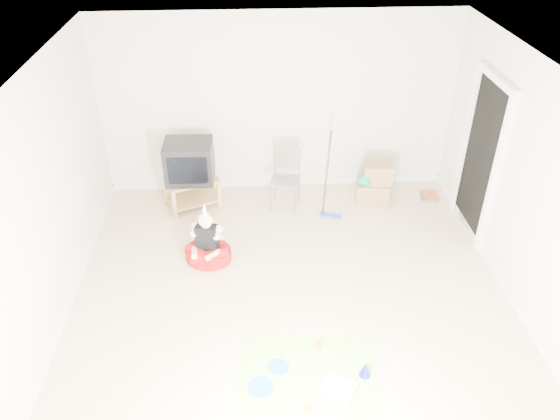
{
  "coord_description": "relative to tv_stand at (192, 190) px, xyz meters",
  "views": [
    {
      "loc": [
        -0.41,
        -4.73,
        4.25
      ],
      "look_at": [
        -0.1,
        0.4,
        0.9
      ],
      "focal_mm": 35.0,
      "sensor_mm": 36.0,
      "label": 1
    }
  ],
  "objects": [
    {
      "name": "ground",
      "position": [
        1.25,
        -1.96,
        -0.27
      ],
      "size": [
        5.0,
        5.0,
        0.0
      ],
      "primitive_type": "plane",
      "color": "beige",
      "rests_on": "ground"
    },
    {
      "name": "doorway_recess",
      "position": [
        3.73,
        -0.76,
        0.76
      ],
      "size": [
        0.02,
        0.9,
        2.05
      ],
      "primitive_type": "cube",
      "color": "black",
      "rests_on": "ground"
    },
    {
      "name": "tv_stand",
      "position": [
        0.0,
        0.0,
        0.0
      ],
      "size": [
        0.83,
        0.69,
        0.45
      ],
      "color": "#A6824B",
      "rests_on": "ground"
    },
    {
      "name": "crt_tv",
      "position": [
        0.0,
        -0.0,
        0.46
      ],
      "size": [
        0.66,
        0.55,
        0.56
      ],
      "primitive_type": "cube",
      "rotation": [
        0.0,
        0.0,
        -0.02
      ],
      "color": "black",
      "rests_on": "tv_stand"
    },
    {
      "name": "folding_chair",
      "position": [
        1.31,
        -0.09,
        0.16
      ],
      "size": [
        0.47,
        0.46,
        0.87
      ],
      "color": "gray",
      "rests_on": "ground"
    },
    {
      "name": "cardboard_boxes",
      "position": [
        2.61,
        0.0,
        0.02
      ],
      "size": [
        0.53,
        0.43,
        0.6
      ],
      "color": "olive",
      "rests_on": "ground"
    },
    {
      "name": "floor_mop",
      "position": [
        1.93,
        -0.4,
        -0.0
      ],
      "size": [
        0.31,
        0.38,
        1.16
      ],
      "color": "blue",
      "rests_on": "ground"
    },
    {
      "name": "book_pile",
      "position": [
        3.46,
        0.03,
        -0.24
      ],
      "size": [
        0.24,
        0.3,
        0.06
      ],
      "color": "#25704F",
      "rests_on": "ground"
    },
    {
      "name": "seated_woman",
      "position": [
        0.28,
        -1.26,
        -0.09
      ],
      "size": [
        0.71,
        0.71,
        0.83
      ],
      "color": "#AD1012",
      "rests_on": "ground"
    },
    {
      "name": "party_mat",
      "position": [
        1.34,
        -3.13,
        -0.26
      ],
      "size": [
        1.48,
        1.15,
        0.01
      ],
      "primitive_type": "cube",
      "rotation": [
        0.0,
        0.0,
        -0.12
      ],
      "color": "#F7348E",
      "rests_on": "ground"
    },
    {
      "name": "birthday_cake",
      "position": [
        1.59,
        -3.35,
        -0.22
      ],
      "size": [
        0.39,
        0.37,
        0.15
      ],
      "color": "white",
      "rests_on": "party_mat"
    },
    {
      "name": "blue_plate_near",
      "position": [
        1.05,
        -3.04,
        -0.25
      ],
      "size": [
        0.26,
        0.26,
        0.01
      ],
      "primitive_type": "cylinder",
      "rotation": [
        0.0,
        0.0,
        0.29
      ],
      "color": "blue",
      "rests_on": "party_mat"
    },
    {
      "name": "blue_plate_far",
      "position": [
        0.87,
        -3.27,
        -0.25
      ],
      "size": [
        0.34,
        0.34,
        0.01
      ],
      "primitive_type": "cylinder",
      "rotation": [
        0.0,
        0.0,
        -0.55
      ],
      "color": "blue",
      "rests_on": "party_mat"
    },
    {
      "name": "orange_cup_near",
      "position": [
        1.48,
        -2.82,
        -0.22
      ],
      "size": [
        0.08,
        0.08,
        0.07
      ],
      "primitive_type": "cylinder",
      "rotation": [
        0.0,
        0.0,
        -0.43
      ],
      "color": "orange",
      "rests_on": "party_mat"
    },
    {
      "name": "orange_cup_far",
      "position": [
        1.29,
        -3.56,
        -0.22
      ],
      "size": [
        0.1,
        0.1,
        0.09
      ],
      "primitive_type": "cylinder",
      "rotation": [
        0.0,
        0.0,
        -0.38
      ],
      "color": "orange",
      "rests_on": "party_mat"
    },
    {
      "name": "blue_party_hat",
      "position": [
        1.88,
        -3.18,
        -0.17
      ],
      "size": [
        0.15,
        0.15,
        0.17
      ],
      "primitive_type": "cone",
      "rotation": [
        0.0,
        0.0,
        -0.26
      ],
      "color": "#1721A2",
      "rests_on": "party_mat"
    }
  ]
}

